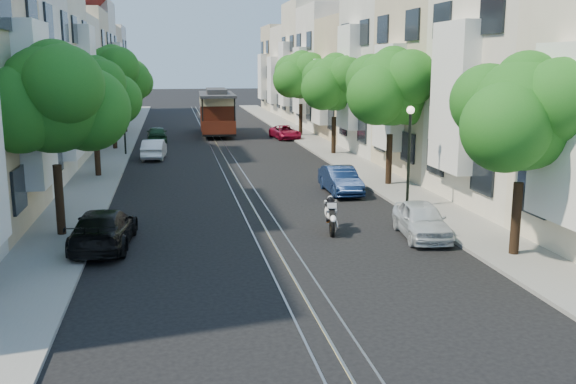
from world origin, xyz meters
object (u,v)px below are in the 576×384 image
sportbike_rider (331,212)px  parked_car_e_mid (341,180)px  parked_car_w_near (104,229)px  parked_car_e_near (421,220)px  parked_car_w_mid (154,149)px  tree_w_c (112,76)px  tree_e_a (526,117)px  tree_e_b (393,89)px  tree_w_b (95,94)px  parked_car_e_far (285,132)px  tree_e_d (302,76)px  lamp_west (124,112)px  cable_car (217,110)px  lamp_east (409,141)px  tree_w_d (124,79)px  tree_w_a (54,101)px  parked_car_w_far (157,134)px  tree_e_c (335,84)px

sportbike_rider → parked_car_e_mid: sportbike_rider is taller
parked_car_e_mid → parked_car_w_near: (-10.00, -7.28, 0.03)m
parked_car_e_near → parked_car_w_mid: 22.74m
tree_w_c → tree_e_a: bearing=-62.8°
tree_e_b → parked_car_w_mid: 16.81m
tree_w_b → parked_car_e_far: bearing=50.3°
tree_w_b → parked_car_e_mid: size_ratio=1.66×
tree_e_d → lamp_west: tree_e_d is taller
tree_e_d → cable_car: (-6.76, 2.46, -2.80)m
tree_w_b → parked_car_w_near: size_ratio=1.40×
tree_w_b → parked_car_w_near: bearing=-83.5°
lamp_east → parked_car_w_near: lamp_east is taller
parked_car_w_mid → lamp_west: bearing=-37.1°
lamp_east → parked_car_w_mid: 19.67m
tree_w_d → parked_car_w_near: (1.54, -35.58, -3.95)m
tree_w_d → tree_e_d: bearing=-19.1°
parked_car_w_near → parked_car_e_far: bearing=-107.2°
tree_w_a → cable_car: tree_w_a is taller
tree_w_a → parked_car_w_far: bearing=84.2°
tree_e_d → parked_car_w_far: (-11.66, -2.21, -4.24)m
tree_e_b → parked_car_w_far: size_ratio=1.81×
cable_car → parked_car_w_mid: size_ratio=2.46×
parked_car_e_far → cable_car: bearing=133.3°
tree_w_b → lamp_west: bearing=84.0°
tree_w_c → parked_car_w_near: (1.54, -24.58, -4.42)m
cable_car → parked_car_e_near: (4.71, -33.69, -1.45)m
tree_e_a → lamp_west: tree_e_a is taller
tree_w_a → parked_car_w_mid: size_ratio=1.79×
tree_w_c → cable_car: (7.64, 8.46, -3.00)m
parked_car_w_far → cable_car: bearing=-138.0°
parked_car_e_near → parked_car_e_far: size_ratio=0.96×
parked_car_w_near → parked_car_w_far: parked_car_w_near is taller
tree_w_d → parked_car_e_near: (12.35, -36.24, -3.97)m
tree_e_b → tree_e_d: bearing=90.0°
tree_w_c → tree_w_d: (-0.00, 11.00, -0.47)m
tree_e_a → parked_car_w_near: (-12.86, 3.42, -3.75)m
lamp_west → parked_car_w_near: bearing=-88.1°
tree_w_a → tree_e_c: bearing=51.3°
tree_e_d → tree_w_d: 15.25m
tree_e_a → lamp_east: (-0.96, 7.02, -1.55)m
tree_w_c → parked_car_e_far: size_ratio=1.85×
parked_car_e_mid → parked_car_e_near: bearing=-84.4°
sportbike_rider → parked_car_e_mid: size_ratio=0.52×
tree_w_a → parked_car_w_near: tree_w_a is taller
parked_car_e_near → parked_car_e_far: (0.39, 29.58, -0.09)m
sportbike_rider → parked_car_w_far: sportbike_rider is taller
tree_e_d → parked_car_e_mid: tree_e_d is taller
tree_e_d → tree_w_c: 15.60m
tree_e_b → cable_car: 25.51m
tree_e_a → parked_car_w_near: 13.83m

